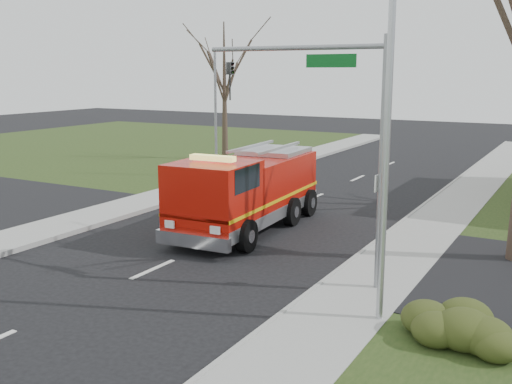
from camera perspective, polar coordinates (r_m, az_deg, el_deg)
The scene contains 9 objects.
ground at distance 18.48m, azimuth -9.81°, elevation -7.30°, with size 120.00×120.00×0.00m, color black.
sidewalk_right at distance 15.52m, azimuth 8.62°, elevation -10.67°, with size 2.40×80.00×0.15m, color gray.
sidewalk_left at distance 22.75m, azimuth -22.09°, elevation -4.22°, with size 2.40×80.00×0.15m, color gray.
hedge_corner at distance 13.75m, azimuth 18.35°, elevation -11.84°, with size 2.80×2.00×0.90m, color #333D16.
bare_tree_left at distance 39.63m, azimuth -3.03°, elevation 10.95°, with size 4.50×4.50×9.00m.
traffic_signal_mast at distance 16.19m, azimuth 7.71°, elevation 7.18°, with size 5.29×0.18×6.80m.
streetlight_pole at distance 13.68m, azimuth 12.13°, elevation 5.61°, with size 1.48×0.16×8.40m.
utility_pole_far at distance 32.94m, azimuth -3.87°, elevation 7.26°, with size 0.14×0.14×7.00m, color gray.
fire_engine at distance 22.36m, azimuth -0.95°, elevation -0.07°, with size 3.34×7.94×3.14m.
Camera 1 is at (11.16, -13.51, 5.88)m, focal length 42.00 mm.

